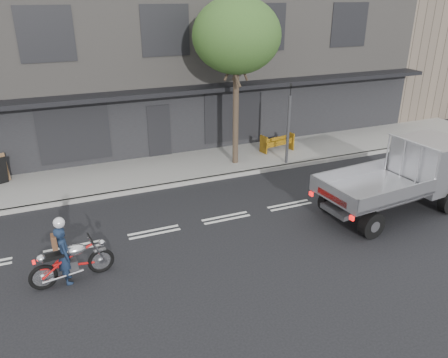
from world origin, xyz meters
TOP-DOWN VIEW (x-y plane):
  - ground at (0.00, 0.00)m, footprint 80.00×80.00m
  - sidewalk at (0.00, 4.70)m, footprint 32.00×3.20m
  - kerb at (0.00, 3.10)m, footprint 32.00×0.20m
  - building_main at (0.00, 11.30)m, footprint 26.00×10.00m
  - building_neighbour at (20.00, 11.30)m, footprint 14.00×10.00m
  - street_tree at (2.20, 4.20)m, footprint 3.40×3.40m
  - traffic_light_pole at (4.20, 3.35)m, footprint 0.12×0.12m
  - motorcycle at (-4.89, -1.58)m, footprint 2.12×0.62m
  - rider at (-5.04, -1.58)m, footprint 0.45×0.62m
  - flatbed_ute at (6.40, -1.60)m, footprint 5.34×2.55m
  - construction_barrier at (4.54, 4.59)m, footprint 1.56×0.85m

SIDE VIEW (x-z plane):
  - ground at x=0.00m, z-range 0.00..0.00m
  - sidewalk at x=0.00m, z-range 0.00..0.15m
  - kerb at x=0.00m, z-range 0.00..0.15m
  - motorcycle at x=-4.89m, z-range 0.02..1.11m
  - construction_barrier at x=4.54m, z-range 0.15..0.98m
  - rider at x=-5.04m, z-range 0.00..1.57m
  - flatbed_ute at x=6.40m, z-range 0.17..2.57m
  - traffic_light_pole at x=4.20m, z-range -0.10..3.40m
  - building_main at x=0.00m, z-range 0.00..8.00m
  - building_neighbour at x=20.00m, z-range 0.00..10.00m
  - street_tree at x=2.20m, z-range 1.90..8.65m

